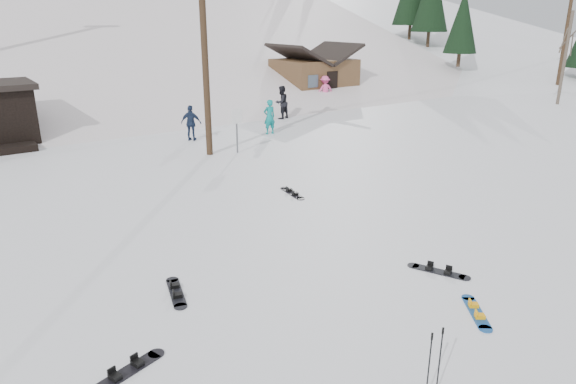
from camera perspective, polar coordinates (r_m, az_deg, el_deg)
ground at (r=10.20m, az=17.61°, el=-14.26°), size 200.00×200.00×0.00m
ski_slope at (r=62.87m, az=-26.53°, el=0.69°), size 60.00×85.24×65.97m
ridge_right at (r=72.96m, az=4.81°, el=5.74°), size 45.66×93.98×54.59m
treeline_right at (r=63.96m, az=8.29°, el=13.76°), size 20.00×60.00×10.00m
utility_pole at (r=21.06m, az=-9.32°, el=16.58°), size 2.00×0.26×9.00m
utility_pole_right at (r=46.58m, az=28.57°, el=15.74°), size 2.00×0.26×9.00m
trail_sign at (r=21.57m, az=-5.70°, el=7.65°), size 0.50×0.09×1.85m
cabin at (r=36.64m, az=2.90°, el=12.62°), size 5.39×4.40×3.77m
hero_snowboard at (r=10.81m, az=20.20°, el=-12.40°), size 0.91×1.14×0.10m
ski_poles at (r=8.24m, az=15.95°, el=-17.83°), size 0.32×0.08×1.16m
board_scatter_a at (r=9.11m, az=-17.49°, el=-18.47°), size 1.40×0.65×0.10m
board_scatter_b at (r=11.07m, az=-12.33°, el=-10.80°), size 0.55×1.38×0.10m
board_scatter_d at (r=12.12m, az=16.37°, el=-8.42°), size 0.76×1.31×0.10m
board_scatter_f at (r=16.63m, az=0.47°, el=-0.09°), size 0.42×1.41×0.10m
skier_teal at (r=25.21m, az=-2.08°, el=8.34°), size 0.63×0.43×1.68m
skier_dark at (r=29.13m, az=-0.73°, el=9.92°), size 1.03×0.89×1.83m
skier_pink at (r=34.40m, az=4.12°, el=11.24°), size 1.30×0.91×1.83m
skier_navy at (r=24.23m, az=-10.71°, el=7.54°), size 0.97×0.94×1.63m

